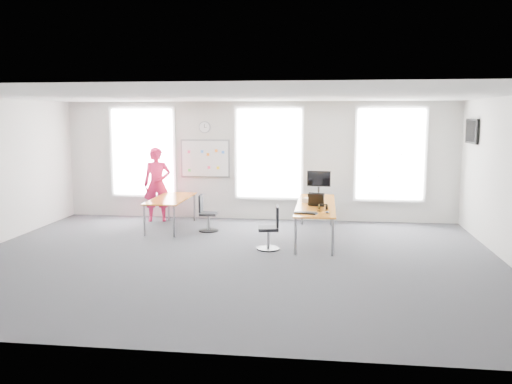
# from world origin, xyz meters

# --- Properties ---
(floor) EXTENTS (10.00, 10.00, 0.00)m
(floor) POSITION_xyz_m (0.00, 0.00, 0.00)
(floor) COLOR #252529
(floor) RESTS_ON ground
(ceiling) EXTENTS (10.00, 10.00, 0.00)m
(ceiling) POSITION_xyz_m (0.00, 0.00, 3.00)
(ceiling) COLOR silver
(ceiling) RESTS_ON ground
(wall_back) EXTENTS (10.00, 0.00, 10.00)m
(wall_back) POSITION_xyz_m (0.00, 4.00, 1.50)
(wall_back) COLOR silver
(wall_back) RESTS_ON ground
(wall_front) EXTENTS (10.00, 0.00, 10.00)m
(wall_front) POSITION_xyz_m (0.00, -4.00, 1.50)
(wall_front) COLOR silver
(wall_front) RESTS_ON ground
(window_left) EXTENTS (1.60, 0.06, 2.20)m
(window_left) POSITION_xyz_m (-3.00, 3.97, 1.70)
(window_left) COLOR silver
(window_left) RESTS_ON wall_back
(window_mid) EXTENTS (1.60, 0.06, 2.20)m
(window_mid) POSITION_xyz_m (0.30, 3.97, 1.70)
(window_mid) COLOR silver
(window_mid) RESTS_ON wall_back
(window_right) EXTENTS (1.60, 0.06, 2.20)m
(window_right) POSITION_xyz_m (3.30, 3.97, 1.70)
(window_right) COLOR silver
(window_right) RESTS_ON wall_back
(desk_right) EXTENTS (0.82, 3.08, 0.75)m
(desk_right) POSITION_xyz_m (1.53, 1.96, 0.70)
(desk_right) COLOR orange
(desk_right) RESTS_ON ground
(desk_left) EXTENTS (0.79, 1.98, 0.72)m
(desk_left) POSITION_xyz_m (-1.88, 2.61, 0.66)
(desk_left) COLOR orange
(desk_left) RESTS_ON ground
(chair_right) EXTENTS (0.46, 0.46, 0.87)m
(chair_right) POSITION_xyz_m (0.67, 0.85, 0.38)
(chair_right) COLOR black
(chair_right) RESTS_ON ground
(chair_left) EXTENTS (0.45, 0.45, 0.85)m
(chair_left) POSITION_xyz_m (-0.98, 2.37, 0.37)
(chair_left) COLOR black
(chair_left) RESTS_ON ground
(person) EXTENTS (0.77, 0.61, 1.86)m
(person) POSITION_xyz_m (-2.47, 3.44, 0.93)
(person) COLOR #BF1643
(person) RESTS_ON ground
(whiteboard) EXTENTS (1.20, 0.03, 0.90)m
(whiteboard) POSITION_xyz_m (-1.35, 3.97, 1.55)
(whiteboard) COLOR white
(whiteboard) RESTS_ON wall_back
(wall_clock) EXTENTS (0.30, 0.04, 0.30)m
(wall_clock) POSITION_xyz_m (-1.35, 3.97, 2.35)
(wall_clock) COLOR gray
(wall_clock) RESTS_ON wall_back
(tv) EXTENTS (0.06, 0.90, 0.55)m
(tv) POSITION_xyz_m (4.95, 3.00, 2.30)
(tv) COLOR black
(tv) RESTS_ON wall_right
(keyboard) EXTENTS (0.48, 0.29, 0.02)m
(keyboard) POSITION_xyz_m (1.36, 0.81, 0.76)
(keyboard) COLOR black
(keyboard) RESTS_ON desk_right
(mouse) EXTENTS (0.09, 0.12, 0.04)m
(mouse) POSITION_xyz_m (1.77, 0.89, 0.77)
(mouse) COLOR black
(mouse) RESTS_ON desk_right
(lens_cap) EXTENTS (0.08, 0.08, 0.01)m
(lens_cap) POSITION_xyz_m (1.61, 1.09, 0.75)
(lens_cap) COLOR black
(lens_cap) RESTS_ON desk_right
(headphones) EXTENTS (0.20, 0.11, 0.12)m
(headphones) POSITION_xyz_m (1.68, 1.32, 0.80)
(headphones) COLOR black
(headphones) RESTS_ON desk_right
(laptop_sleeve) EXTENTS (0.36, 0.29, 0.28)m
(laptop_sleeve) POSITION_xyz_m (1.54, 1.68, 0.89)
(laptop_sleeve) COLOR black
(laptop_sleeve) RESTS_ON desk_right
(paper_stack) EXTENTS (0.34, 0.29, 0.10)m
(paper_stack) POSITION_xyz_m (1.39, 2.18, 0.80)
(paper_stack) COLOR #F4E0C0
(paper_stack) RESTS_ON desk_right
(monitor) EXTENTS (0.55, 0.22, 0.61)m
(monitor) POSITION_xyz_m (1.57, 3.06, 1.12)
(monitor) COLOR black
(monitor) RESTS_ON desk_right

